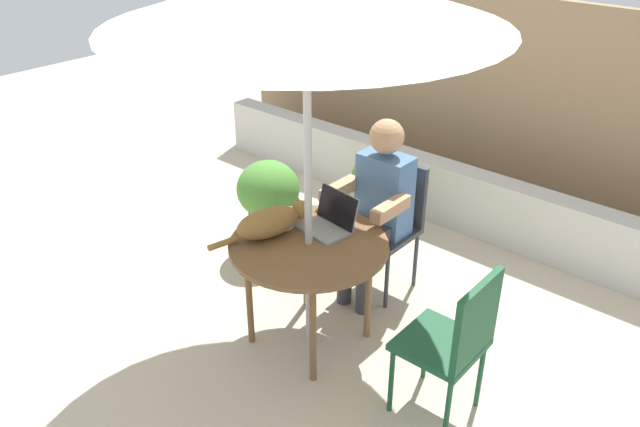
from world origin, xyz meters
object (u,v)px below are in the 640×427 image
laptop (331,218)px  cat (272,222)px  chair_empty (456,337)px  potted_plant_near_fence (377,193)px  person_seated (378,202)px  potted_plant_by_chair (269,200)px  chair_occupied (391,216)px  patio_table (309,252)px

laptop → cat: 0.36m
chair_empty → laptop: size_ratio=2.73×
potted_plant_near_fence → laptop: bearing=-67.8°
person_seated → laptop: 0.45m
cat → chair_empty: bearing=3.5°
cat → potted_plant_near_fence: (-0.23, 1.38, -0.42)m
laptop → potted_plant_by_chair: 1.06m
chair_occupied → chair_empty: size_ratio=1.00×
person_seated → laptop: size_ratio=3.76×
cat → laptop: bearing=53.9°
person_seated → potted_plant_by_chair: (-0.94, -0.06, -0.28)m
potted_plant_by_chair → patio_table: bearing=-32.8°
person_seated → laptop: person_seated is taller
laptop → chair_occupied: bearing=88.4°
chair_empty → laptop: laptop is taller
cat → potted_plant_by_chair: cat is taller
potted_plant_by_chair → person_seated: bearing=3.7°
person_seated → potted_plant_by_chair: 0.99m
chair_empty → potted_plant_by_chair: size_ratio=1.25×
chair_occupied → potted_plant_by_chair: size_ratio=1.25×
chair_occupied → chair_empty: (0.98, -0.82, 0.00)m
patio_table → laptop: laptop is taller
patio_table → cat: (-0.23, -0.07, 0.15)m
patio_table → chair_empty: bearing=0.4°
potted_plant_by_chair → chair_empty: bearing=-17.4°
chair_empty → cat: 1.23m
chair_empty → person_seated: 1.19m
patio_table → chair_occupied: bearing=90.0°
chair_occupied → person_seated: 0.23m
potted_plant_by_chair → chair_occupied: bearing=13.0°
chair_occupied → person_seated: bearing=-90.0°
cat → potted_plant_by_chair: (-0.72, 0.68, -0.36)m
potted_plant_near_fence → person_seated: bearing=-54.2°
person_seated → potted_plant_by_chair: bearing=-176.3°
laptop → potted_plant_by_chair: laptop is taller
patio_table → laptop: size_ratio=2.80×
patio_table → cat: size_ratio=1.47×
chair_occupied → cat: bearing=-104.2°
patio_table → chair_empty: chair_empty is taller
laptop → potted_plant_near_fence: laptop is taller
patio_table → person_seated: 0.67m
laptop → potted_plant_near_fence: size_ratio=0.48×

